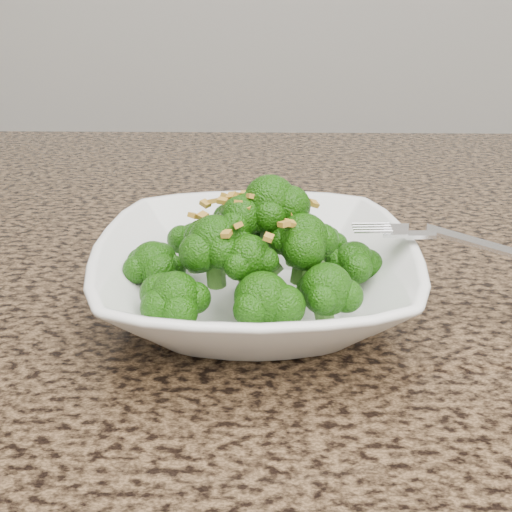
# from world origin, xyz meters

# --- Properties ---
(granite_counter) EXTENTS (1.64, 1.04, 0.03)m
(granite_counter) POSITION_xyz_m (0.00, 0.30, 0.89)
(granite_counter) COLOR brown
(granite_counter) RESTS_ON cabinet
(bowl) EXTENTS (0.26, 0.26, 0.06)m
(bowl) POSITION_xyz_m (-0.13, 0.23, 0.93)
(bowl) COLOR white
(bowl) RESTS_ON granite_counter
(broccoli_pile) EXTENTS (0.22, 0.22, 0.07)m
(broccoli_pile) POSITION_xyz_m (-0.13, 0.23, 1.00)
(broccoli_pile) COLOR #1D5A0A
(broccoli_pile) RESTS_ON bowl
(garlic_topping) EXTENTS (0.13, 0.13, 0.01)m
(garlic_topping) POSITION_xyz_m (-0.13, 0.23, 1.03)
(garlic_topping) COLOR gold
(garlic_topping) RESTS_ON broccoli_pile
(fork) EXTENTS (0.19, 0.07, 0.01)m
(fork) POSITION_xyz_m (-0.00, 0.23, 0.97)
(fork) COLOR silver
(fork) RESTS_ON bowl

